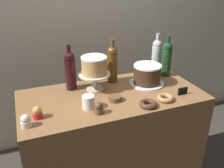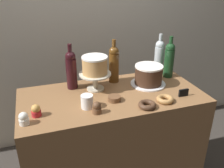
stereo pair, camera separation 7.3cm
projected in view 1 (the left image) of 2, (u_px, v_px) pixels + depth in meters
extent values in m
cube|color=beige|center=(77.00, 14.00, 2.24)|extent=(6.00, 0.05, 2.60)
cube|color=brown|center=(112.00, 147.00, 1.86)|extent=(1.24, 0.60, 0.89)
cylinder|color=beige|center=(95.00, 89.00, 1.74)|extent=(0.12, 0.12, 0.01)
cylinder|color=beige|center=(95.00, 82.00, 1.72)|extent=(0.04, 0.04, 0.10)
cylinder|color=beige|center=(94.00, 74.00, 1.69)|extent=(0.22, 0.22, 0.01)
cylinder|color=tan|center=(94.00, 66.00, 1.67)|extent=(0.17, 0.17, 0.11)
cylinder|color=white|center=(94.00, 58.00, 1.64)|extent=(0.18, 0.18, 0.01)
cylinder|color=white|center=(147.00, 83.00, 1.83)|extent=(0.26, 0.26, 0.01)
cylinder|color=#3D2619|center=(147.00, 75.00, 1.80)|extent=(0.20, 0.20, 0.13)
cylinder|color=white|center=(148.00, 66.00, 1.77)|extent=(0.20, 0.20, 0.01)
cylinder|color=black|center=(71.00, 74.00, 1.71)|extent=(0.08, 0.08, 0.22)
sphere|color=black|center=(69.00, 57.00, 1.66)|extent=(0.07, 0.07, 0.07)
cylinder|color=black|center=(69.00, 50.00, 1.63)|extent=(0.03, 0.03, 0.08)
cylinder|color=#B2BCC1|center=(156.00, 60.00, 1.99)|extent=(0.08, 0.08, 0.22)
sphere|color=#B2BCC1|center=(157.00, 44.00, 1.94)|extent=(0.07, 0.07, 0.07)
cylinder|color=#B2BCC1|center=(158.00, 38.00, 1.92)|extent=(0.03, 0.03, 0.08)
cylinder|color=#5B3814|center=(112.00, 68.00, 1.82)|extent=(0.08, 0.08, 0.22)
sphere|color=#5B3814|center=(112.00, 52.00, 1.77)|extent=(0.07, 0.07, 0.07)
cylinder|color=#5B3814|center=(112.00, 45.00, 1.75)|extent=(0.03, 0.03, 0.08)
cylinder|color=#193D1E|center=(166.00, 63.00, 1.93)|extent=(0.08, 0.08, 0.22)
sphere|color=#193D1E|center=(168.00, 47.00, 1.88)|extent=(0.07, 0.07, 0.07)
cylinder|color=#193D1E|center=(168.00, 40.00, 1.85)|extent=(0.03, 0.03, 0.08)
cylinder|color=brown|center=(99.00, 111.00, 1.45)|extent=(0.06, 0.06, 0.03)
sphere|color=brown|center=(99.00, 106.00, 1.44)|extent=(0.05, 0.05, 0.05)
cylinder|color=red|center=(38.00, 115.00, 1.40)|extent=(0.06, 0.06, 0.03)
sphere|color=#CC9347|center=(37.00, 111.00, 1.39)|extent=(0.05, 0.05, 0.05)
cylinder|color=white|center=(26.00, 124.00, 1.33)|extent=(0.06, 0.06, 0.03)
sphere|color=white|center=(25.00, 119.00, 1.31)|extent=(0.05, 0.05, 0.05)
torus|color=#472D1E|center=(148.00, 104.00, 1.52)|extent=(0.11, 0.11, 0.03)
torus|color=#B27F47|center=(165.00, 98.00, 1.59)|extent=(0.11, 0.11, 0.03)
cylinder|color=brown|center=(115.00, 100.00, 1.59)|extent=(0.08, 0.08, 0.01)
cylinder|color=brown|center=(115.00, 98.00, 1.59)|extent=(0.08, 0.08, 0.01)
cylinder|color=brown|center=(115.00, 97.00, 1.58)|extent=(0.08, 0.08, 0.01)
cube|color=black|center=(183.00, 91.00, 1.66)|extent=(0.07, 0.01, 0.05)
cylinder|color=white|center=(88.00, 102.00, 1.49)|extent=(0.08, 0.08, 0.08)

